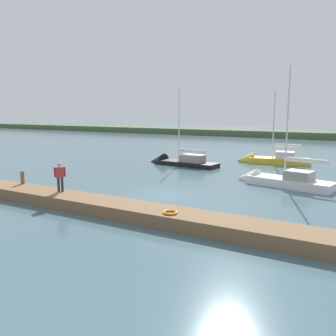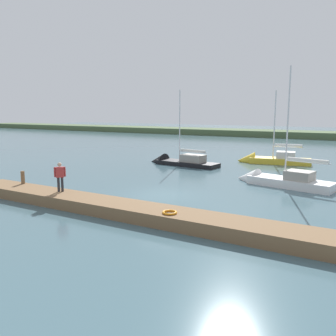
# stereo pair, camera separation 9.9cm
# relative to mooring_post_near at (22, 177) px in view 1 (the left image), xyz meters

# --- Properties ---
(ground_plane) EXTENTS (200.00, 200.00, 0.00)m
(ground_plane) POSITION_rel_mooring_post_near_xyz_m (-7.76, -3.81, -1.00)
(ground_plane) COLOR #42606B
(far_shoreline) EXTENTS (180.00, 8.00, 2.40)m
(far_shoreline) POSITION_rel_mooring_post_near_xyz_m (-7.76, -56.49, -1.00)
(far_shoreline) COLOR #4C603D
(far_shoreline) RESTS_ON ground_plane
(dock_pier) EXTENTS (20.42, 1.90, 0.60)m
(dock_pier) POSITION_rel_mooring_post_near_xyz_m (-7.76, 0.66, -0.70)
(dock_pier) COLOR brown
(dock_pier) RESTS_ON ground_plane
(mooring_post_near) EXTENTS (0.23, 0.23, 0.79)m
(mooring_post_near) POSITION_rel_mooring_post_near_xyz_m (0.00, 0.00, 0.00)
(mooring_post_near) COLOR brown
(mooring_post_near) RESTS_ON dock_pier
(life_ring_buoy) EXTENTS (0.66, 0.66, 0.10)m
(life_ring_buoy) POSITION_rel_mooring_post_near_xyz_m (-11.03, 1.04, -0.34)
(life_ring_buoy) COLOR orange
(life_ring_buoy) RESTS_ON dock_pier
(sailboat_inner_slip) EXTENTS (6.98, 3.10, 8.69)m
(sailboat_inner_slip) POSITION_rel_mooring_post_near_xyz_m (-13.09, -10.29, -0.77)
(sailboat_inner_slip) COLOR white
(sailboat_inner_slip) RESTS_ON ground_plane
(sailboat_outer_mooring) EXTENTS (7.08, 2.94, 7.72)m
(sailboat_outer_mooring) POSITION_rel_mooring_post_near_xyz_m (-10.06, -20.27, -0.76)
(sailboat_outer_mooring) COLOR gold
(sailboat_outer_mooring) RESTS_ON ground_plane
(sailboat_behind_pier) EXTENTS (7.49, 2.65, 7.87)m
(sailboat_behind_pier) POSITION_rel_mooring_post_near_xyz_m (-2.69, -15.07, -0.86)
(sailboat_behind_pier) COLOR black
(sailboat_behind_pier) RESTS_ON ground_plane
(person_on_dock) EXTENTS (0.47, 0.48, 1.64)m
(person_on_dock) POSITION_rel_mooring_post_near_xyz_m (-3.65, 0.38, 0.54)
(person_on_dock) COLOR #28282D
(person_on_dock) RESTS_ON dock_pier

